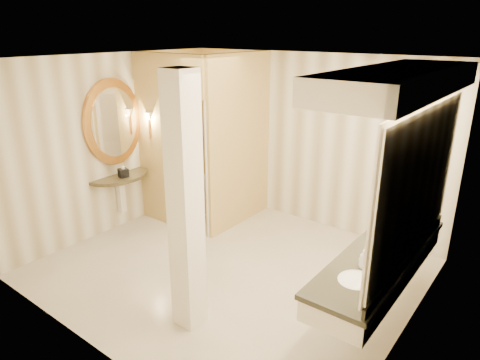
# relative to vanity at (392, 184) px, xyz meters

# --- Properties ---
(floor) EXTENTS (4.50, 4.50, 0.00)m
(floor) POSITION_rel_vanity_xyz_m (-1.98, -0.04, -1.63)
(floor) COLOR beige
(floor) RESTS_ON ground
(ceiling) EXTENTS (4.50, 4.50, 0.00)m
(ceiling) POSITION_rel_vanity_xyz_m (-1.98, -0.04, 1.07)
(ceiling) COLOR white
(ceiling) RESTS_ON wall_back
(wall_back) EXTENTS (4.50, 0.02, 2.70)m
(wall_back) POSITION_rel_vanity_xyz_m (-1.98, 1.96, -0.28)
(wall_back) COLOR white
(wall_back) RESTS_ON floor
(wall_front) EXTENTS (4.50, 0.02, 2.70)m
(wall_front) POSITION_rel_vanity_xyz_m (-1.98, -2.04, -0.28)
(wall_front) COLOR white
(wall_front) RESTS_ON floor
(wall_left) EXTENTS (0.02, 4.00, 2.70)m
(wall_left) POSITION_rel_vanity_xyz_m (-4.23, -0.04, -0.28)
(wall_left) COLOR white
(wall_left) RESTS_ON floor
(wall_right) EXTENTS (0.02, 4.00, 2.70)m
(wall_right) POSITION_rel_vanity_xyz_m (0.27, -0.04, -0.28)
(wall_right) COLOR white
(wall_right) RESTS_ON floor
(toilet_closet) EXTENTS (1.50, 1.55, 2.70)m
(toilet_closet) POSITION_rel_vanity_xyz_m (-3.10, 0.93, -0.24)
(toilet_closet) COLOR tan
(toilet_closet) RESTS_ON floor
(wall_sconce) EXTENTS (0.14, 0.14, 0.42)m
(wall_sconce) POSITION_rel_vanity_xyz_m (-3.90, 0.39, 0.10)
(wall_sconce) COLOR #D49044
(wall_sconce) RESTS_ON toilet_closet
(vanity) EXTENTS (0.75, 2.48, 2.09)m
(vanity) POSITION_rel_vanity_xyz_m (0.00, 0.00, 0.00)
(vanity) COLOR white
(vanity) RESTS_ON floor
(console_shelf) EXTENTS (1.00, 1.00, 1.95)m
(console_shelf) POSITION_rel_vanity_xyz_m (-4.19, -0.07, -0.28)
(console_shelf) COLOR black
(console_shelf) RESTS_ON floor
(pillar) EXTENTS (0.27, 0.27, 2.70)m
(pillar) POSITION_rel_vanity_xyz_m (-1.63, -1.15, -0.28)
(pillar) COLOR white
(pillar) RESTS_ON floor
(tissue_box) EXTENTS (0.16, 0.16, 0.13)m
(tissue_box) POSITION_rel_vanity_xyz_m (-4.02, -0.09, -0.69)
(tissue_box) COLOR black
(tissue_box) RESTS_ON console_shelf
(toilet) EXTENTS (0.49, 0.76, 0.73)m
(toilet) POSITION_rel_vanity_xyz_m (-3.29, 1.31, -1.26)
(toilet) COLOR white
(toilet) RESTS_ON floor
(soap_bottle_a) EXTENTS (0.05, 0.06, 0.12)m
(soap_bottle_a) POSITION_rel_vanity_xyz_m (-0.08, -0.34, -0.69)
(soap_bottle_a) COLOR beige
(soap_bottle_a) RESTS_ON vanity
(soap_bottle_b) EXTENTS (0.09, 0.09, 0.11)m
(soap_bottle_b) POSITION_rel_vanity_xyz_m (-0.03, 0.19, -0.70)
(soap_bottle_b) COLOR silver
(soap_bottle_b) RESTS_ON vanity
(soap_bottle_c) EXTENTS (0.08, 0.08, 0.19)m
(soap_bottle_c) POSITION_rel_vanity_xyz_m (-0.06, -0.38, -0.66)
(soap_bottle_c) COLOR #C6B28C
(soap_bottle_c) RESTS_ON vanity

